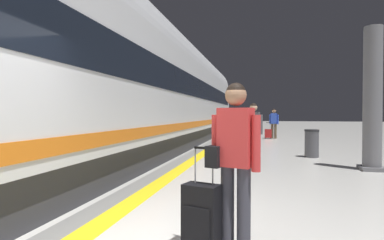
{
  "coord_description": "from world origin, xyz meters",
  "views": [
    {
      "loc": [
        1.24,
        -2.58,
        1.42
      ],
      "look_at": [
        -0.6,
        5.8,
        1.25
      ],
      "focal_mm": 29.51,
      "sensor_mm": 36.0,
      "label": 1
    }
  ],
  "objects_px": {
    "suitcase_near": "(242,152)",
    "passenger_mid": "(274,121)",
    "high_speed_train": "(153,85)",
    "rolling_suitcase_foreground": "(201,214)",
    "waste_bin": "(312,143)",
    "traveller_foreground": "(234,153)",
    "platform_pillar": "(372,102)",
    "passenger_near": "(253,128)",
    "suitcase_mid": "(268,133)"
  },
  "relations": [
    {
      "from": "suitcase_near",
      "to": "passenger_mid",
      "type": "height_order",
      "value": "passenger_mid"
    },
    {
      "from": "high_speed_train",
      "to": "passenger_mid",
      "type": "distance_m",
      "value": 8.81
    },
    {
      "from": "high_speed_train",
      "to": "suitcase_near",
      "type": "xyz_separation_m",
      "value": [
        3.51,
        -2.25,
        -2.19
      ]
    },
    {
      "from": "rolling_suitcase_foreground",
      "to": "waste_bin",
      "type": "bearing_deg",
      "value": 73.68
    },
    {
      "from": "traveller_foreground",
      "to": "passenger_mid",
      "type": "height_order",
      "value": "traveller_foreground"
    },
    {
      "from": "passenger_mid",
      "to": "platform_pillar",
      "type": "height_order",
      "value": "platform_pillar"
    },
    {
      "from": "passenger_near",
      "to": "waste_bin",
      "type": "bearing_deg",
      "value": 39.46
    },
    {
      "from": "suitcase_mid",
      "to": "suitcase_near",
      "type": "bearing_deg",
      "value": -95.78
    },
    {
      "from": "suitcase_mid",
      "to": "waste_bin",
      "type": "relative_size",
      "value": 1.03
    },
    {
      "from": "passenger_near",
      "to": "waste_bin",
      "type": "height_order",
      "value": "passenger_near"
    },
    {
      "from": "waste_bin",
      "to": "suitcase_mid",
      "type": "bearing_deg",
      "value": 99.12
    },
    {
      "from": "waste_bin",
      "to": "rolling_suitcase_foreground",
      "type": "bearing_deg",
      "value": -106.32
    },
    {
      "from": "rolling_suitcase_foreground",
      "to": "suitcase_mid",
      "type": "relative_size",
      "value": 1.14
    },
    {
      "from": "passenger_near",
      "to": "suitcase_mid",
      "type": "bearing_deg",
      "value": 86.11
    },
    {
      "from": "traveller_foreground",
      "to": "waste_bin",
      "type": "height_order",
      "value": "traveller_foreground"
    },
    {
      "from": "traveller_foreground",
      "to": "suitcase_near",
      "type": "bearing_deg",
      "value": 92.55
    },
    {
      "from": "suitcase_near",
      "to": "waste_bin",
      "type": "height_order",
      "value": "suitcase_near"
    },
    {
      "from": "high_speed_train",
      "to": "platform_pillar",
      "type": "height_order",
      "value": "high_speed_train"
    },
    {
      "from": "traveller_foreground",
      "to": "passenger_near",
      "type": "xyz_separation_m",
      "value": [
        0.06,
        6.02,
        -0.01
      ]
    },
    {
      "from": "rolling_suitcase_foreground",
      "to": "waste_bin",
      "type": "relative_size",
      "value": 1.18
    },
    {
      "from": "high_speed_train",
      "to": "suitcase_mid",
      "type": "distance_m",
      "value": 8.6
    },
    {
      "from": "suitcase_near",
      "to": "rolling_suitcase_foreground",
      "type": "bearing_deg",
      "value": -90.72
    },
    {
      "from": "passenger_mid",
      "to": "passenger_near",
      "type": "bearing_deg",
      "value": -95.74
    },
    {
      "from": "passenger_near",
      "to": "waste_bin",
      "type": "relative_size",
      "value": 1.9
    },
    {
      "from": "traveller_foreground",
      "to": "passenger_near",
      "type": "distance_m",
      "value": 6.02
    },
    {
      "from": "traveller_foreground",
      "to": "suitcase_mid",
      "type": "xyz_separation_m",
      "value": [
        0.68,
        15.12,
        -0.71
      ]
    },
    {
      "from": "traveller_foreground",
      "to": "suitcase_mid",
      "type": "relative_size",
      "value": 1.87
    },
    {
      "from": "passenger_near",
      "to": "rolling_suitcase_foreground",
      "type": "bearing_deg",
      "value": -93.69
    },
    {
      "from": "passenger_mid",
      "to": "suitcase_mid",
      "type": "distance_m",
      "value": 0.8
    },
    {
      "from": "high_speed_train",
      "to": "waste_bin",
      "type": "distance_m",
      "value": 6.05
    },
    {
      "from": "traveller_foreground",
      "to": "rolling_suitcase_foreground",
      "type": "xyz_separation_m",
      "value": [
        -0.33,
        -0.09,
        -0.64
      ]
    },
    {
      "from": "rolling_suitcase_foreground",
      "to": "platform_pillar",
      "type": "relative_size",
      "value": 0.3
    },
    {
      "from": "traveller_foreground",
      "to": "rolling_suitcase_foreground",
      "type": "relative_size",
      "value": 1.63
    },
    {
      "from": "traveller_foreground",
      "to": "waste_bin",
      "type": "bearing_deg",
      "value": 75.87
    },
    {
      "from": "high_speed_train",
      "to": "suitcase_near",
      "type": "relative_size",
      "value": 32.4
    },
    {
      "from": "platform_pillar",
      "to": "traveller_foreground",
      "type": "bearing_deg",
      "value": -119.31
    },
    {
      "from": "passenger_mid",
      "to": "platform_pillar",
      "type": "relative_size",
      "value": 0.48
    },
    {
      "from": "suitcase_near",
      "to": "passenger_mid",
      "type": "bearing_deg",
      "value": 82.46
    },
    {
      "from": "suitcase_near",
      "to": "waste_bin",
      "type": "relative_size",
      "value": 1.05
    },
    {
      "from": "high_speed_train",
      "to": "passenger_near",
      "type": "bearing_deg",
      "value": -28.5
    },
    {
      "from": "traveller_foreground",
      "to": "passenger_near",
      "type": "relative_size",
      "value": 1.01
    },
    {
      "from": "suitcase_near",
      "to": "platform_pillar",
      "type": "xyz_separation_m",
      "value": [
        3.26,
        -0.5,
        1.41
      ]
    },
    {
      "from": "passenger_near",
      "to": "suitcase_near",
      "type": "xyz_separation_m",
      "value": [
        -0.32,
        -0.17,
        -0.7
      ]
    },
    {
      "from": "platform_pillar",
      "to": "high_speed_train",
      "type": "bearing_deg",
      "value": 157.88
    },
    {
      "from": "rolling_suitcase_foreground",
      "to": "passenger_mid",
      "type": "distance_m",
      "value": 15.52
    },
    {
      "from": "suitcase_near",
      "to": "passenger_mid",
      "type": "xyz_separation_m",
      "value": [
        1.26,
        9.5,
        0.68
      ]
    },
    {
      "from": "high_speed_train",
      "to": "passenger_mid",
      "type": "height_order",
      "value": "high_speed_train"
    },
    {
      "from": "suitcase_near",
      "to": "waste_bin",
      "type": "distance_m",
      "value": 2.74
    },
    {
      "from": "platform_pillar",
      "to": "rolling_suitcase_foreground",
      "type": "bearing_deg",
      "value": -121.55
    },
    {
      "from": "passenger_near",
      "to": "platform_pillar",
      "type": "height_order",
      "value": "platform_pillar"
    }
  ]
}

